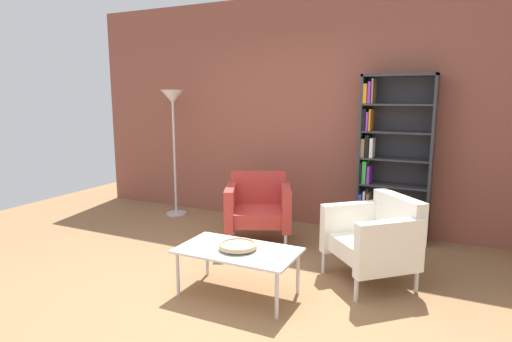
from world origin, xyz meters
The scene contains 8 objects.
ground_plane centered at (0.00, 0.00, 0.00)m, with size 8.32×8.32×0.00m, color olive.
brick_back_panel centered at (0.00, 2.46, 1.45)m, with size 6.40×0.12×2.90m, color brown.
bookshelf_tall centered at (1.11, 2.25, 0.95)m, with size 0.80×0.30×1.90m.
coffee_table_low centered at (0.23, 0.20, 0.37)m, with size 1.00×0.56×0.40m.
decorative_bowl centered at (0.23, 0.20, 0.43)m, with size 0.32×0.32×0.05m.
armchair_corner_red centered at (-0.19, 1.48, 0.41)m, with size 0.91×0.88×0.78m.
armchair_near_window centered at (1.22, 0.97, 0.41)m, with size 0.95×0.95×0.78m.
floor_lamp_torchiere centered at (-1.72, 2.01, 1.45)m, with size 0.32×0.32×1.74m.
Camera 1 is at (1.82, -2.77, 1.66)m, focal length 29.83 mm.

